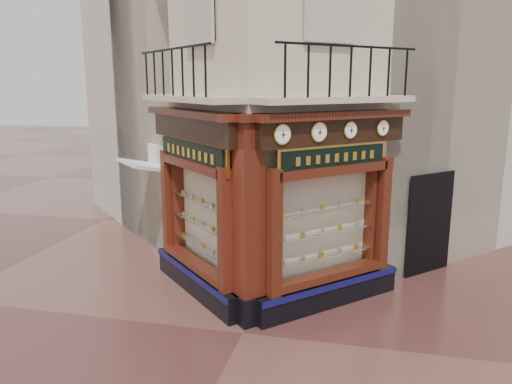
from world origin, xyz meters
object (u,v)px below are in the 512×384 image
(clock_b, at_px, (319,132))
(signboard_right, at_px, (334,157))
(awning, at_px, (148,261))
(signboard_left, at_px, (192,153))
(clock_a, at_px, (282,135))
(clock_d, at_px, (382,128))
(corner_pilaster, at_px, (249,224))
(clock_c, at_px, (350,130))

(clock_b, height_order, signboard_right, clock_b)
(awning, distance_m, signboard_left, 3.99)
(clock_b, relative_size, signboard_left, 0.17)
(clock_b, bearing_deg, clock_a, 180.00)
(clock_b, relative_size, clock_d, 1.15)
(clock_b, height_order, awning, clock_b)
(clock_d, height_order, signboard_right, clock_d)
(signboard_right, bearing_deg, signboard_left, 135.00)
(clock_a, relative_size, signboard_right, 0.19)
(clock_d, bearing_deg, corner_pilaster, 171.61)
(clock_c, height_order, signboard_left, clock_c)
(clock_a, relative_size, clock_b, 0.98)
(signboard_left, bearing_deg, awning, 4.20)
(corner_pilaster, height_order, clock_d, corner_pilaster)
(clock_d, distance_m, signboard_right, 1.26)
(signboard_left, bearing_deg, clock_d, -124.13)
(clock_b, bearing_deg, awning, 110.58)
(awning, bearing_deg, clock_b, -159.42)
(clock_b, xyz_separation_m, signboard_right, (0.27, 0.43, -0.52))
(clock_a, bearing_deg, signboard_right, 4.80)
(clock_d, height_order, awning, clock_d)
(clock_c, height_order, signboard_right, clock_c)
(clock_d, bearing_deg, clock_c, -180.00)
(corner_pilaster, xyz_separation_m, clock_a, (0.61, 0.00, 1.67))
(clock_b, bearing_deg, signboard_left, 125.84)
(signboard_right, bearing_deg, awning, 116.24)
(clock_b, relative_size, signboard_right, 0.19)
(signboard_left, bearing_deg, corner_pilaster, -169.75)
(signboard_left, bearing_deg, clock_a, -161.01)
(signboard_right, bearing_deg, clock_b, -167.39)
(clock_a, height_order, clock_b, clock_b)
(awning, xyz_separation_m, signboard_left, (1.90, -1.64, 3.10))
(clock_b, relative_size, awning, 0.25)
(clock_b, height_order, clock_d, clock_b)
(awning, relative_size, signboard_left, 0.67)
(signboard_right, bearing_deg, clock_a, -175.20)
(clock_d, distance_m, signboard_left, 3.91)
(corner_pilaster, height_order, awning, corner_pilaster)
(clock_d, height_order, signboard_left, clock_d)
(corner_pilaster, distance_m, clock_c, 2.66)
(clock_c, relative_size, signboard_right, 0.17)
(clock_b, xyz_separation_m, clock_c, (0.55, 0.55, 0.00))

